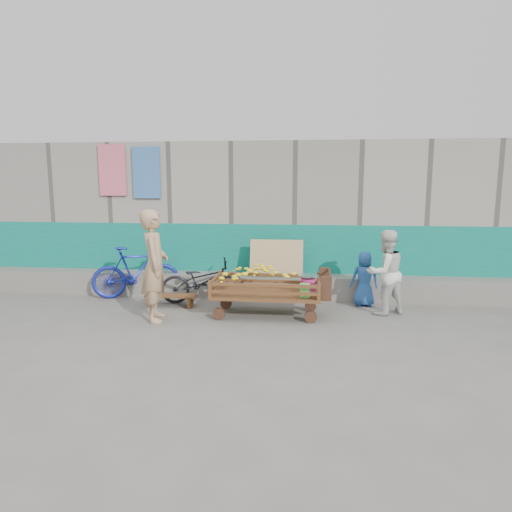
# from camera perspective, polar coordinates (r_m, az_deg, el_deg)

# --- Properties ---
(ground) EXTENTS (80.00, 80.00, 0.00)m
(ground) POSITION_cam_1_polar(r_m,az_deg,el_deg) (6.69, -1.44, -10.15)
(ground) COLOR #5C5954
(ground) RESTS_ON ground
(building_wall) EXTENTS (12.00, 3.50, 3.00)m
(building_wall) POSITION_cam_1_polar(r_m,az_deg,el_deg) (10.36, 1.63, 5.07)
(building_wall) COLOR gray
(building_wall) RESTS_ON ground
(banana_cart) EXTENTS (1.95, 0.89, 0.83)m
(banana_cart) POSITION_cam_1_polar(r_m,az_deg,el_deg) (7.59, 1.03, -3.36)
(banana_cart) COLOR #57301A
(banana_cart) RESTS_ON ground
(bench) EXTENTS (0.90, 0.27, 0.22)m
(bench) POSITION_cam_1_polar(r_m,az_deg,el_deg) (8.36, -10.60, -5.15)
(bench) COLOR #57301A
(bench) RESTS_ON ground
(vendor_man) EXTENTS (0.57, 0.74, 1.80)m
(vendor_man) POSITION_cam_1_polar(r_m,az_deg,el_deg) (7.47, -12.55, -1.18)
(vendor_man) COLOR tan
(vendor_man) RESTS_ON ground
(woman) EXTENTS (0.87, 0.81, 1.44)m
(woman) POSITION_cam_1_polar(r_m,az_deg,el_deg) (7.97, 15.84, -1.98)
(woman) COLOR silver
(woman) RESTS_ON ground
(child) EXTENTS (0.50, 0.33, 1.00)m
(child) POSITION_cam_1_polar(r_m,az_deg,el_deg) (8.43, 13.40, -2.79)
(child) COLOR #204D95
(child) RESTS_ON ground
(bicycle_dark) EXTENTS (1.63, 0.91, 0.81)m
(bicycle_dark) POSITION_cam_1_polar(r_m,az_deg,el_deg) (8.52, -6.63, -3.11)
(bicycle_dark) COLOR black
(bicycle_dark) RESTS_ON ground
(bicycle_blue) EXTENTS (1.73, 0.95, 1.00)m
(bicycle_blue) POSITION_cam_1_polar(r_m,az_deg,el_deg) (9.09, -14.76, -1.98)
(bicycle_blue) COLOR #18259D
(bicycle_blue) RESTS_ON ground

